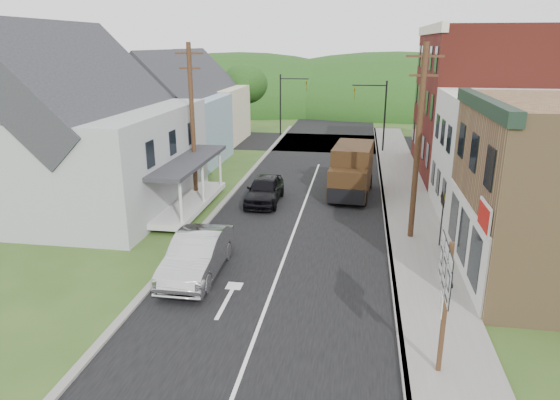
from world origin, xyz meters
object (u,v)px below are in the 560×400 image
at_px(dark_sedan, 265,190).
at_px(route_sign_cluster, 445,290).
at_px(delivery_van, 352,171).
at_px(silver_sedan, 197,255).
at_px(warning_sign, 442,210).

height_order(dark_sedan, route_sign_cluster, route_sign_cluster).
bearing_deg(delivery_van, route_sign_cluster, -75.87).
distance_m(silver_sedan, warning_sign, 10.91).
distance_m(delivery_van, route_sign_cluster, 17.47).
distance_m(silver_sedan, route_sign_cluster, 10.13).
distance_m(silver_sedan, delivery_van, 13.50).
bearing_deg(delivery_van, silver_sedan, -110.63).
height_order(dark_sedan, warning_sign, warning_sign).
xyz_separation_m(silver_sedan, route_sign_cluster, (8.61, -5.03, 1.80)).
bearing_deg(dark_sedan, delivery_van, 25.33).
relative_size(delivery_van, warning_sign, 2.14).
xyz_separation_m(dark_sedan, route_sign_cluster, (7.75, -14.82, 1.87)).
bearing_deg(silver_sedan, dark_sedan, 84.12).
bearing_deg(dark_sedan, warning_sign, -31.28).
relative_size(silver_sedan, dark_sedan, 1.13).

